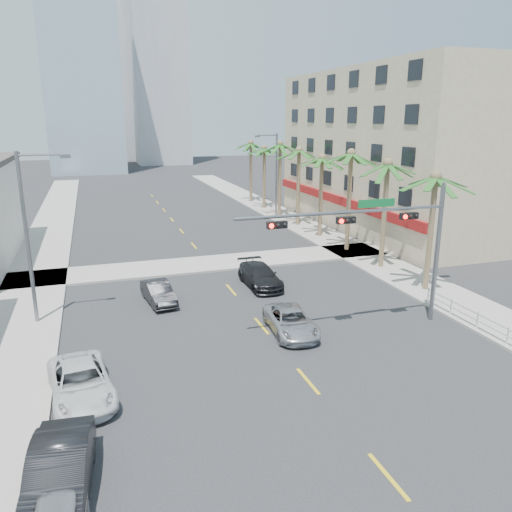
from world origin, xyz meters
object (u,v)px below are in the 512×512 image
(traffic_signal_mast, at_px, (385,233))
(car_lane_center, at_px, (291,321))
(car_parked_mid, at_px, (59,473))
(car_parked_far, at_px, (81,383))
(car_lane_left, at_px, (158,293))
(car_lane_right, at_px, (260,276))

(traffic_signal_mast, xyz_separation_m, car_lane_center, (-4.65, 0.79, -4.45))
(car_parked_mid, xyz_separation_m, car_parked_far, (0.52, 5.32, -0.10))
(car_parked_far, height_order, car_lane_center, car_parked_far)
(traffic_signal_mast, relative_size, car_lane_left, 2.91)
(car_lane_left, distance_m, car_lane_center, 8.64)
(car_lane_left, xyz_separation_m, car_lane_center, (5.79, -6.42, -0.01))
(car_lane_right, bearing_deg, traffic_signal_mast, -65.95)
(car_parked_mid, relative_size, car_lane_left, 1.23)
(traffic_signal_mast, distance_m, car_lane_center, 6.48)
(car_lane_center, relative_size, car_lane_right, 0.93)
(car_parked_mid, height_order, car_parked_far, car_parked_mid)
(traffic_signal_mast, xyz_separation_m, car_parked_far, (-14.67, -2.42, -4.39))
(car_parked_far, relative_size, car_lane_left, 1.26)
(car_parked_mid, bearing_deg, car_parked_far, 89.28)
(car_parked_mid, height_order, car_lane_center, car_parked_mid)
(car_lane_center, height_order, car_lane_right, car_lane_right)
(car_parked_mid, distance_m, car_lane_left, 15.68)
(car_lane_right, bearing_deg, car_lane_center, -97.20)
(traffic_signal_mast, bearing_deg, car_parked_mid, -153.00)
(car_parked_mid, bearing_deg, car_lane_right, 59.32)
(car_lane_center, distance_m, car_lane_right, 7.51)
(car_lane_center, bearing_deg, car_parked_mid, -136.38)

